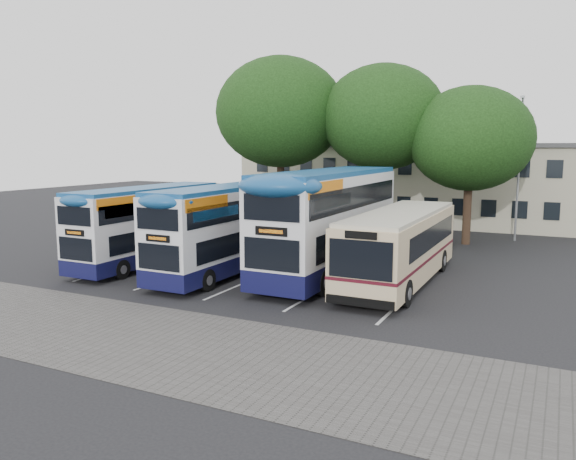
% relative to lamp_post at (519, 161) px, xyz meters
% --- Properties ---
extents(ground, '(120.00, 120.00, 0.00)m').
position_rel_lamp_post_xyz_m(ground, '(-6.00, -19.97, -5.08)').
color(ground, black).
rests_on(ground, ground).
extents(paving_strip, '(40.00, 6.00, 0.01)m').
position_rel_lamp_post_xyz_m(paving_strip, '(-8.00, -24.97, -5.08)').
color(paving_strip, '#595654').
rests_on(paving_strip, ground).
extents(bay_lines, '(14.12, 11.00, 0.01)m').
position_rel_lamp_post_xyz_m(bay_lines, '(-9.75, -14.97, -5.08)').
color(bay_lines, silver).
rests_on(bay_lines, ground).
extents(depot_building, '(32.40, 8.40, 6.20)m').
position_rel_lamp_post_xyz_m(depot_building, '(-6.00, 7.02, -1.93)').
color(depot_building, '#BAAF96').
rests_on(depot_building, ground).
extents(lamp_post, '(0.25, 1.05, 9.06)m').
position_rel_lamp_post_xyz_m(lamp_post, '(0.00, 0.00, 0.00)').
color(lamp_post, gray).
rests_on(lamp_post, ground).
extents(tree_left, '(8.77, 8.77, 12.00)m').
position_rel_lamp_post_xyz_m(tree_left, '(-14.97, -3.52, 3.17)').
color(tree_left, black).
rests_on(tree_left, ground).
extents(tree_mid, '(7.95, 7.95, 11.21)m').
position_rel_lamp_post_xyz_m(tree_mid, '(-8.11, -2.46, 2.73)').
color(tree_mid, black).
rests_on(tree_mid, ground).
extents(tree_right, '(7.39, 7.39, 9.57)m').
position_rel_lamp_post_xyz_m(tree_right, '(-2.61, -2.63, 1.34)').
color(tree_right, black).
rests_on(tree_right, ground).
extents(bus_dd_left, '(2.30, 9.49, 3.95)m').
position_rel_lamp_post_xyz_m(bus_dd_left, '(-16.15, -15.99, -2.91)').
color(bus_dd_left, '#10113D').
rests_on(bus_dd_left, ground).
extents(bus_dd_mid, '(2.41, 9.96, 4.15)m').
position_rel_lamp_post_xyz_m(bus_dd_mid, '(-11.49, -15.94, -2.80)').
color(bus_dd_mid, '#10113D').
rests_on(bus_dd_mid, ground).
extents(bus_dd_right, '(2.83, 11.67, 4.87)m').
position_rel_lamp_post_xyz_m(bus_dd_right, '(-7.09, -13.94, -2.40)').
color(bus_dd_right, '#10113D').
rests_on(bus_dd_right, ground).
extents(bus_single, '(2.72, 10.67, 3.18)m').
position_rel_lamp_post_xyz_m(bus_single, '(-3.64, -14.22, -3.28)').
color(bus_single, beige).
rests_on(bus_single, ground).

